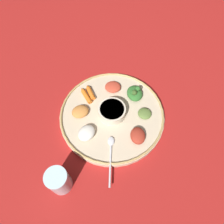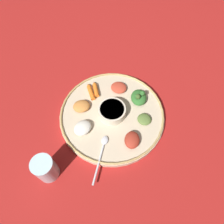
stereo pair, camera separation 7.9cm
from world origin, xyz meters
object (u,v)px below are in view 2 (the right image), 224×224
Objects in this scene: carrot_outer at (91,91)px; drinking_glass at (46,169)px; spoon at (102,151)px; carrot_near_spoon at (96,89)px; center_bowl at (112,111)px; greens_pile at (139,97)px.

carrot_outer is 0.34m from drinking_glass.
carrot_near_spoon is at bearing -75.96° from spoon.
spoon is 1.68× the size of drinking_glass.
center_bowl reaches higher than carrot_near_spoon.
spoon is (0.02, 0.15, -0.02)m from center_bowl.
drinking_glass reaches higher than carrot_near_spoon.
carrot_near_spoon is at bearing -141.32° from carrot_outer.
greens_pile is 0.42m from drinking_glass.
carrot_outer is at bearing -41.84° from center_bowl.
spoon is 0.19m from drinking_glass.
spoon is at bearing 84.10° from center_bowl.
spoon is at bearing 64.24° from greens_pile.
carrot_outer is at bearing 38.68° from carrot_near_spoon.
center_bowl reaches higher than spoon.
greens_pile is at bearing -115.76° from spoon.
drinking_glass reaches higher than center_bowl.
greens_pile reaches higher than carrot_near_spoon.
center_bowl is at bearing 38.90° from greens_pile.
carrot_outer is (0.02, 0.01, -0.00)m from carrot_near_spoon.
drinking_glass is (0.17, 0.09, 0.02)m from spoon.
greens_pile is (-0.11, -0.23, 0.01)m from spoon.
greens_pile reaches higher than spoon.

